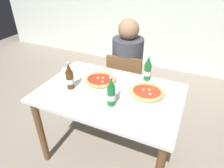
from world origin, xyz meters
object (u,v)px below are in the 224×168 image
(chair_behind_table, at_px, (125,83))
(beer_bottle_center, at_px, (70,78))
(pizza_margherita_near, at_px, (100,80))
(beer_bottle_right, at_px, (111,93))
(paper_cup, at_px, (66,74))
(diner_seated, at_px, (127,73))
(beer_bottle_left, at_px, (148,70))
(napkin_with_cutlery, at_px, (86,99))
(pizza_marinara_far, at_px, (147,92))
(dining_table_main, at_px, (110,103))

(chair_behind_table, xyz_separation_m, beer_bottle_center, (-0.26, -0.69, 0.37))
(beer_bottle_center, bearing_deg, pizza_margherita_near, 45.41)
(beer_bottle_right, xyz_separation_m, paper_cup, (-0.56, 0.20, -0.06))
(beer_bottle_right, distance_m, paper_cup, 0.59)
(diner_seated, relative_size, beer_bottle_center, 4.89)
(beer_bottle_center, bearing_deg, beer_bottle_left, 36.30)
(beer_bottle_left, xyz_separation_m, napkin_with_cutlery, (-0.35, -0.51, -0.10))
(diner_seated, distance_m, pizza_marinara_far, 0.71)
(pizza_margherita_near, bearing_deg, chair_behind_table, 82.54)
(chair_behind_table, distance_m, beer_bottle_center, 0.83)
(beer_bottle_right, bearing_deg, napkin_with_cutlery, -172.60)
(beer_bottle_right, bearing_deg, diner_seated, 101.85)
(paper_cup, bearing_deg, beer_bottle_center, -42.57)
(diner_seated, bearing_deg, pizza_margherita_near, -96.12)
(diner_seated, bearing_deg, beer_bottle_left, -46.06)
(beer_bottle_left, xyz_separation_m, beer_bottle_center, (-0.56, -0.41, 0.00))
(chair_behind_table, relative_size, beer_bottle_right, 3.44)
(beer_bottle_right, height_order, paper_cup, beer_bottle_right)
(chair_behind_table, distance_m, napkin_with_cutlery, 0.83)
(chair_behind_table, bearing_deg, dining_table_main, 92.12)
(pizza_margherita_near, xyz_separation_m, beer_bottle_center, (-0.19, -0.19, 0.08))
(diner_seated, distance_m, paper_cup, 0.76)
(dining_table_main, bearing_deg, beer_bottle_right, -60.75)
(pizza_marinara_far, distance_m, beer_bottle_center, 0.66)
(pizza_margherita_near, distance_m, beer_bottle_center, 0.28)
(diner_seated, bearing_deg, beer_bottle_center, -108.54)
(dining_table_main, xyz_separation_m, pizza_marinara_far, (0.30, 0.09, 0.14))
(pizza_marinara_far, height_order, beer_bottle_left, beer_bottle_left)
(napkin_with_cutlery, bearing_deg, paper_cup, 147.42)
(chair_behind_table, relative_size, beer_bottle_center, 3.44)
(diner_seated, bearing_deg, beer_bottle_right, -78.15)
(dining_table_main, distance_m, pizza_margherita_near, 0.23)
(beer_bottle_left, bearing_deg, pizza_marinara_far, -73.83)
(chair_behind_table, height_order, pizza_marinara_far, chair_behind_table)
(dining_table_main, relative_size, pizza_margherita_near, 3.91)
(dining_table_main, xyz_separation_m, beer_bottle_left, (0.23, 0.33, 0.22))
(beer_bottle_right, height_order, napkin_with_cutlery, beer_bottle_right)
(pizza_marinara_far, distance_m, beer_bottle_left, 0.26)
(pizza_marinara_far, xyz_separation_m, napkin_with_cutlery, (-0.42, -0.27, -0.02))
(diner_seated, xyz_separation_m, napkin_with_cutlery, (-0.04, -0.84, 0.17))
(chair_behind_table, bearing_deg, napkin_with_cutlery, 81.43)
(dining_table_main, xyz_separation_m, chair_behind_table, (-0.08, 0.61, -0.15))
(beer_bottle_left, relative_size, beer_bottle_right, 1.00)
(paper_cup, bearing_deg, beer_bottle_right, -19.36)
(beer_bottle_left, distance_m, beer_bottle_right, 0.50)
(beer_bottle_center, bearing_deg, beer_bottle_right, -9.26)
(beer_bottle_center, height_order, napkin_with_cutlery, beer_bottle_center)
(beer_bottle_right, relative_size, paper_cup, 2.60)
(pizza_margherita_near, distance_m, napkin_with_cutlery, 0.29)
(diner_seated, relative_size, pizza_marinara_far, 3.91)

